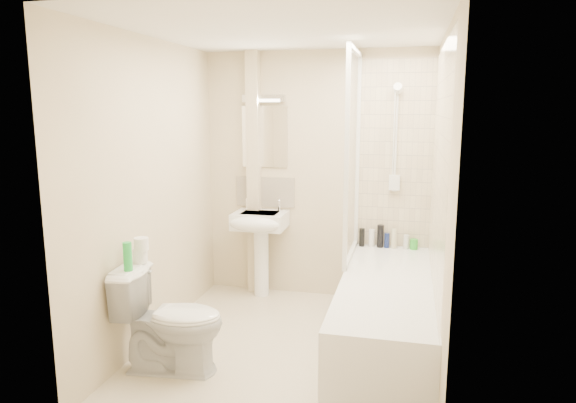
# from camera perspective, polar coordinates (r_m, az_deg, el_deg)

# --- Properties ---
(floor) EXTENTS (2.50, 2.50, 0.00)m
(floor) POSITION_cam_1_polar(r_m,az_deg,el_deg) (4.19, -0.16, -15.97)
(floor) COLOR beige
(floor) RESTS_ON ground
(wall_back) EXTENTS (2.20, 0.02, 2.40)m
(wall_back) POSITION_cam_1_polar(r_m,az_deg,el_deg) (5.02, 3.18, 2.80)
(wall_back) COLOR beige
(wall_back) RESTS_ON ground
(wall_left) EXTENTS (0.02, 2.50, 2.40)m
(wall_left) POSITION_cam_1_polar(r_m,az_deg,el_deg) (4.21, -14.90, 0.99)
(wall_left) COLOR beige
(wall_left) RESTS_ON ground
(wall_right) EXTENTS (0.02, 2.50, 2.40)m
(wall_right) POSITION_cam_1_polar(r_m,az_deg,el_deg) (3.72, 16.55, -0.29)
(wall_right) COLOR beige
(wall_right) RESTS_ON ground
(ceiling) EXTENTS (2.20, 2.50, 0.02)m
(ceiling) POSITION_cam_1_polar(r_m,az_deg,el_deg) (3.80, -0.18, 18.55)
(ceiling) COLOR white
(ceiling) RESTS_ON wall_back
(tile_back) EXTENTS (0.70, 0.01, 1.75)m
(tile_back) POSITION_cam_1_polar(r_m,az_deg,el_deg) (4.91, 11.86, 5.06)
(tile_back) COLOR beige
(tile_back) RESTS_ON wall_back
(tile_right) EXTENTS (0.01, 2.10, 1.75)m
(tile_right) POSITION_cam_1_polar(r_m,az_deg,el_deg) (3.88, 16.39, 3.52)
(tile_right) COLOR beige
(tile_right) RESTS_ON wall_right
(pipe_boxing) EXTENTS (0.12, 0.12, 2.40)m
(pipe_boxing) POSITION_cam_1_polar(r_m,az_deg,el_deg) (5.11, -3.80, 2.92)
(pipe_boxing) COLOR beige
(pipe_boxing) RESTS_ON ground
(splashback) EXTENTS (0.60, 0.02, 0.30)m
(splashback) POSITION_cam_1_polar(r_m,az_deg,el_deg) (5.16, -2.55, 1.09)
(splashback) COLOR beige
(splashback) RESTS_ON wall_back
(mirror) EXTENTS (0.46, 0.01, 0.60)m
(mirror) POSITION_cam_1_polar(r_m,az_deg,el_deg) (5.09, -2.61, 7.20)
(mirror) COLOR white
(mirror) RESTS_ON wall_back
(strip_light) EXTENTS (0.42, 0.07, 0.07)m
(strip_light) POSITION_cam_1_polar(r_m,az_deg,el_deg) (5.07, -2.71, 11.37)
(strip_light) COLOR silver
(strip_light) RESTS_ON wall_back
(bathtub) EXTENTS (0.70, 2.10, 0.55)m
(bathtub) POSITION_cam_1_polar(r_m,az_deg,el_deg) (4.16, 10.83, -12.00)
(bathtub) COLOR white
(bathtub) RESTS_ON ground
(shower_screen) EXTENTS (0.04, 0.92, 1.80)m
(shower_screen) POSITION_cam_1_polar(r_m,az_deg,el_deg) (4.49, 7.22, 5.05)
(shower_screen) COLOR white
(shower_screen) RESTS_ON bathtub
(shower_fixture) EXTENTS (0.10, 0.16, 0.99)m
(shower_fixture) POSITION_cam_1_polar(r_m,az_deg,el_deg) (4.86, 11.88, 6.44)
(shower_fixture) COLOR white
(shower_fixture) RESTS_ON wall_back
(pedestal_sink) EXTENTS (0.51, 0.47, 0.97)m
(pedestal_sink) POSITION_cam_1_polar(r_m,az_deg,el_deg) (5.01, -3.23, -3.22)
(pedestal_sink) COLOR white
(pedestal_sink) RESTS_ON ground
(bottle_black_a) EXTENTS (0.05, 0.05, 0.17)m
(bottle_black_a) POSITION_cam_1_polar(r_m,az_deg,el_deg) (4.98, 8.21, -3.95)
(bottle_black_a) COLOR black
(bottle_black_a) RESTS_ON bathtub
(bottle_white_a) EXTENTS (0.06, 0.06, 0.17)m
(bottle_white_a) POSITION_cam_1_polar(r_m,az_deg,el_deg) (4.98, 9.27, -4.03)
(bottle_white_a) COLOR silver
(bottle_white_a) RESTS_ON bathtub
(bottle_black_b) EXTENTS (0.06, 0.06, 0.22)m
(bottle_black_b) POSITION_cam_1_polar(r_m,az_deg,el_deg) (4.96, 10.22, -3.81)
(bottle_black_b) COLOR black
(bottle_black_b) RESTS_ON bathtub
(bottle_blue) EXTENTS (0.05, 0.05, 0.14)m
(bottle_blue) POSITION_cam_1_polar(r_m,az_deg,el_deg) (4.97, 10.93, -4.27)
(bottle_blue) COLOR navy
(bottle_blue) RESTS_ON bathtub
(bottle_cream) EXTENTS (0.05, 0.05, 0.19)m
(bottle_cream) POSITION_cam_1_polar(r_m,az_deg,el_deg) (4.96, 11.69, -4.05)
(bottle_cream) COLOR beige
(bottle_cream) RESTS_ON bathtub
(bottle_white_b) EXTENTS (0.05, 0.05, 0.13)m
(bottle_white_b) POSITION_cam_1_polar(r_m,az_deg,el_deg) (4.97, 13.00, -4.40)
(bottle_white_b) COLOR silver
(bottle_white_b) RESTS_ON bathtub
(bottle_green) EXTENTS (0.07, 0.07, 0.10)m
(bottle_green) POSITION_cam_1_polar(r_m,az_deg,el_deg) (4.97, 13.81, -4.64)
(bottle_green) COLOR green
(bottle_green) RESTS_ON bathtub
(toilet) EXTENTS (0.57, 0.83, 0.76)m
(toilet) POSITION_cam_1_polar(r_m,az_deg,el_deg) (3.82, -12.88, -12.69)
(toilet) COLOR white
(toilet) RESTS_ON ground
(toilet_roll_lower) EXTENTS (0.10, 0.10, 0.10)m
(toilet_roll_lower) POSITION_cam_1_polar(r_m,az_deg,el_deg) (3.87, -16.10, -5.80)
(toilet_roll_lower) COLOR white
(toilet_roll_lower) RESTS_ON toilet
(toilet_roll_upper) EXTENTS (0.10, 0.10, 0.09)m
(toilet_roll_upper) POSITION_cam_1_polar(r_m,az_deg,el_deg) (3.81, -16.00, -4.55)
(toilet_roll_upper) COLOR white
(toilet_roll_upper) RESTS_ON toilet_roll_lower
(green_bottle) EXTENTS (0.06, 0.06, 0.20)m
(green_bottle) POSITION_cam_1_polar(r_m,az_deg,el_deg) (3.69, -17.39, -5.86)
(green_bottle) COLOR green
(green_bottle) RESTS_ON toilet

